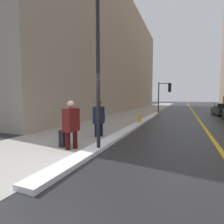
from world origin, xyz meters
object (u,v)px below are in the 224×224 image
traffic_light_near (166,91)px  pedestrian_nearside (99,116)px  pedestrian_trailing (71,123)px  parked_car_dark_green (224,109)px  fire_hydrant (139,119)px  lamp_post (98,51)px  rolling_suitcase (65,138)px

traffic_light_near → pedestrian_nearside: size_ratio=2.01×
pedestrian_trailing → parked_car_dark_green: bearing=160.5°
pedestrian_trailing → parked_car_dark_green: 17.32m
traffic_light_near → fire_hydrant: size_ratio=4.84×
traffic_light_near → pedestrian_trailing: 14.36m
lamp_post → parked_car_dark_green: (6.39, 15.54, -2.63)m
rolling_suitcase → fire_hydrant: (1.28, 6.06, 0.04)m
pedestrian_trailing → pedestrian_nearside: size_ratio=0.98×
lamp_post → pedestrian_trailing: lamp_post is taller
rolling_suitcase → fire_hydrant: size_ratio=1.36×
lamp_post → traffic_light_near: lamp_post is taller
lamp_post → fire_hydrant: size_ratio=7.72×
lamp_post → rolling_suitcase: size_ratio=5.69×
lamp_post → fire_hydrant: 6.74m
traffic_light_near → fire_hydrant: 8.24m
rolling_suitcase → pedestrian_trailing: bearing=71.1°
pedestrian_trailing → pedestrian_nearside: 2.07m
lamp_post → pedestrian_trailing: size_ratio=3.28×
pedestrian_nearside → fire_hydrant: 4.31m
fire_hydrant → pedestrian_trailing: bearing=-97.7°
pedestrian_trailing → fire_hydrant: pedestrian_trailing is taller
traffic_light_near → fire_hydrant: bearing=-96.0°
pedestrian_trailing → parked_car_dark_green: pedestrian_trailing is taller
pedestrian_nearside → rolling_suitcase: 2.02m
lamp_post → parked_car_dark_green: bearing=67.7°
fire_hydrant → lamp_post: bearing=-89.1°
parked_car_dark_green → rolling_suitcase: 17.33m
traffic_light_near → pedestrian_nearside: (-1.72, -12.11, -1.52)m
traffic_light_near → parked_car_dark_green: 6.10m
parked_car_dark_green → fire_hydrant: parked_car_dark_green is taller
pedestrian_nearside → pedestrian_trailing: bearing=5.3°
parked_car_dark_green → fire_hydrant: (-6.49, -9.44, -0.22)m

